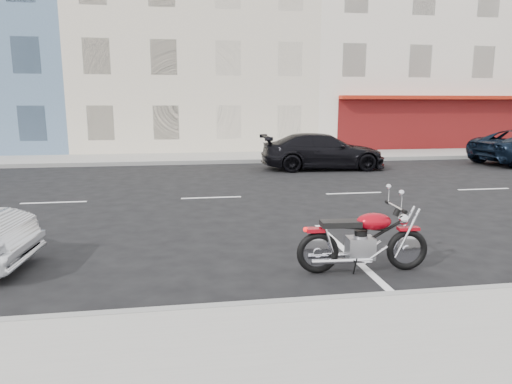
% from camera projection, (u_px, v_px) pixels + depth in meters
% --- Properties ---
extents(ground, '(120.00, 120.00, 0.00)m').
position_uv_depth(ground, '(284.00, 195.00, 12.50)').
color(ground, black).
rests_on(ground, ground).
extents(sidewalk_far, '(80.00, 3.40, 0.15)m').
position_uv_depth(sidewalk_far, '(132.00, 159.00, 20.17)').
color(sidewalk_far, gray).
rests_on(sidewalk_far, ground).
extents(curb_far, '(80.00, 0.12, 0.16)m').
position_uv_depth(curb_far, '(127.00, 164.00, 18.52)').
color(curb_far, gray).
rests_on(curb_far, ground).
extents(bldg_cream, '(12.00, 12.00, 11.50)m').
position_uv_depth(bldg_cream, '(193.00, 48.00, 26.92)').
color(bldg_cream, beige).
rests_on(bldg_cream, ground).
extents(bldg_corner, '(14.00, 12.00, 12.50)m').
position_uv_depth(bldg_corner, '(400.00, 43.00, 28.80)').
color(bldg_corner, silver).
rests_on(bldg_corner, ground).
extents(fire_hydrant, '(0.20, 0.20, 0.72)m').
position_uv_depth(fire_hydrant, '(485.00, 144.00, 22.47)').
color(fire_hydrant, beige).
rests_on(fire_hydrant, sidewalk_far).
extents(motorcycle, '(2.00, 0.66, 1.00)m').
position_uv_depth(motorcycle, '(409.00, 241.00, 6.81)').
color(motorcycle, black).
rests_on(motorcycle, ground).
extents(car_far, '(4.81, 2.15, 1.37)m').
position_uv_depth(car_far, '(323.00, 151.00, 17.46)').
color(car_far, black).
rests_on(car_far, ground).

